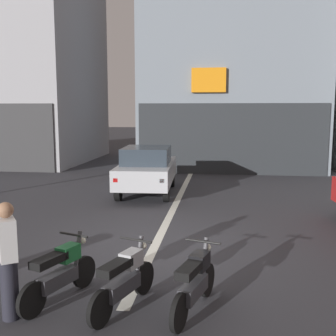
% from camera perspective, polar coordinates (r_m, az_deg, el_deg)
% --- Properties ---
extents(ground_plane, '(120.00, 120.00, 0.00)m').
position_cam_1_polar(ground_plane, '(9.07, -1.73, -10.58)').
color(ground_plane, '#333338').
extents(lane_centre_line, '(0.20, 18.00, 0.01)m').
position_cam_1_polar(lane_centre_line, '(14.83, 1.99, -3.19)').
color(lane_centre_line, silver).
rests_on(lane_centre_line, ground).
extents(building_mid_block, '(8.76, 7.72, 11.75)m').
position_cam_1_polar(building_mid_block, '(22.55, 8.80, 15.53)').
color(building_mid_block, gray).
rests_on(building_mid_block, ground).
extents(car_silver_crossing_near, '(1.97, 4.18, 1.64)m').
position_cam_1_polar(car_silver_crossing_near, '(14.25, -2.92, -0.06)').
color(car_silver_crossing_near, black).
rests_on(car_silver_crossing_near, ground).
extents(motorcycle_green_row_leftmost, '(0.69, 1.60, 0.98)m').
position_cam_1_polar(motorcycle_green_row_leftmost, '(6.63, -14.78, -13.84)').
color(motorcycle_green_row_leftmost, black).
rests_on(motorcycle_green_row_leftmost, ground).
extents(motorcycle_silver_row_left_mid, '(0.70, 1.60, 0.98)m').
position_cam_1_polar(motorcycle_silver_row_left_mid, '(6.21, -6.11, -15.13)').
color(motorcycle_silver_row_left_mid, black).
rests_on(motorcycle_silver_row_left_mid, ground).
extents(motorcycle_black_row_centre, '(0.64, 1.62, 0.98)m').
position_cam_1_polar(motorcycle_black_row_centre, '(6.11, 3.77, -15.51)').
color(motorcycle_black_row_centre, black).
rests_on(motorcycle_black_row_centre, ground).
extents(person_by_motorcycles, '(0.39, 0.42, 1.67)m').
position_cam_1_polar(person_by_motorcycles, '(6.17, -21.37, -11.85)').
color(person_by_motorcycles, '#23232D').
rests_on(person_by_motorcycles, ground).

